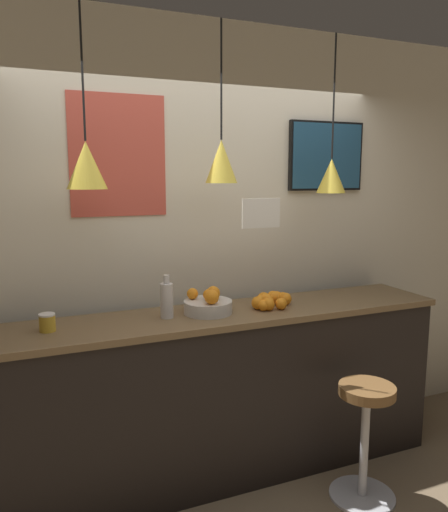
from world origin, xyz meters
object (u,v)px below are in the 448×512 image
Objects in this scene: bar_stool at (365,426)px; fruit_bowl at (208,304)px; mounted_tv at (326,156)px; spread_jar at (47,322)px; juice_bottle at (167,300)px.

bar_stool is 1.17m from fruit_bowl.
fruit_bowl reaches higher than bar_stool.
bar_stool is 1.84m from mounted_tv.
bar_stool is 1.18× the size of mounted_tv.
fruit_bowl is at bearing -0.35° from spread_jar.
spread_jar reaches higher than bar_stool.
juice_bottle is 0.43× the size of mounted_tv.
fruit_bowl is 0.49× the size of mounted_tv.
bar_stool is 7.26× the size of spread_jar.
fruit_bowl is 1.42m from mounted_tv.
mounted_tv is (1.30, 0.32, 0.86)m from juice_bottle.
fruit_bowl is 0.93m from spread_jar.
bar_stool is at bearing -28.89° from juice_bottle.
mounted_tv is at bearing 9.11° from spread_jar.
fruit_bowl is 3.04× the size of spread_jar.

